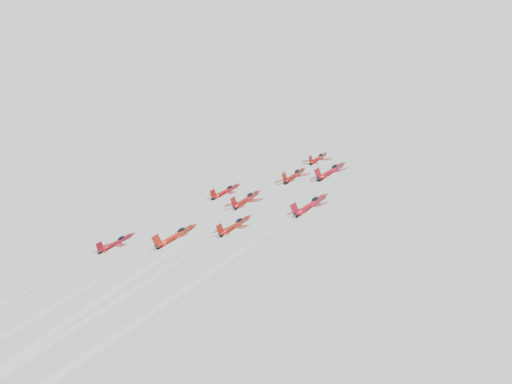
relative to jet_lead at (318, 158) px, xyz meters
The scene contains 7 objects.
jet_lead is the anchor object (origin of this frame).
jet_row2_left 26.42m from the jet_lead, 139.95° to the right, with size 9.35×11.94×7.66m.
jet_row2_center 15.88m from the jet_lead, 84.49° to the right, with size 10.16×12.99×8.33m.
jet_row2_right 23.21m from the jet_lead, 50.93° to the right, with size 10.39×13.27×8.51m.
jet_center 82.24m from the jet_lead, 92.44° to the right, with size 10.39×97.63×58.82m.
jet_rear_right 93.88m from the jet_lead, 84.80° to the right, with size 8.68×81.53×49.12m.
jet_rear_farright 94.86m from the jet_lead, 74.67° to the right, with size 9.66×90.74×54.67m.
Camera 1 is at (87.41, -113.52, 110.84)m, focal length 45.00 mm.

